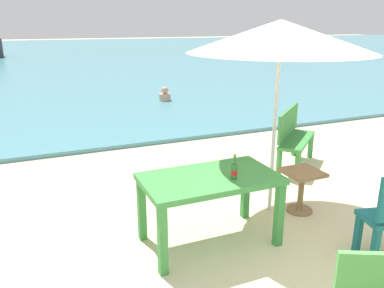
# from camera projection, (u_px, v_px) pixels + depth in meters

# --- Properties ---
(sea_water) EXTENTS (120.00, 50.00, 0.08)m
(sea_water) POSITION_uv_depth(u_px,v_px,m) (58.00, 53.00, 29.60)
(sea_water) COLOR teal
(sea_water) RESTS_ON ground_plane
(picnic_table_green) EXTENTS (1.40, 0.80, 0.76)m
(picnic_table_green) POSITION_uv_depth(u_px,v_px,m) (210.00, 186.00, 4.02)
(picnic_table_green) COLOR #3D8C42
(picnic_table_green) RESTS_ON ground_plane
(beer_bottle_amber) EXTENTS (0.07, 0.07, 0.26)m
(beer_bottle_amber) POSITION_uv_depth(u_px,v_px,m) (234.00, 170.00, 3.88)
(beer_bottle_amber) COLOR #2D662D
(beer_bottle_amber) RESTS_ON picnic_table_green
(patio_umbrella) EXTENTS (2.10, 2.10, 2.30)m
(patio_umbrella) POSITION_uv_depth(u_px,v_px,m) (280.00, 36.00, 4.28)
(patio_umbrella) COLOR silver
(patio_umbrella) RESTS_ON ground_plane
(side_table_wood) EXTENTS (0.44, 0.44, 0.54)m
(side_table_wood) POSITION_uv_depth(u_px,v_px,m) (301.00, 185.00, 4.78)
(side_table_wood) COLOR olive
(side_table_wood) RESTS_ON ground_plane
(bench_green_left) EXTENTS (1.14, 1.06, 0.95)m
(bench_green_left) POSITION_uv_depth(u_px,v_px,m) (293.00, 134.00, 6.28)
(bench_green_left) COLOR #3D8C42
(bench_green_left) RESTS_ON ground_plane
(swimmer_person) EXTENTS (0.34, 0.34, 0.41)m
(swimmer_person) POSITION_uv_depth(u_px,v_px,m) (165.00, 95.00, 11.36)
(swimmer_person) COLOR tan
(swimmer_person) RESTS_ON sea_water
(boat_barge) EXTENTS (4.95, 1.35, 1.80)m
(boat_barge) POSITION_uv_depth(u_px,v_px,m) (287.00, 37.00, 42.70)
(boat_barge) COLOR gray
(boat_barge) RESTS_ON sea_water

